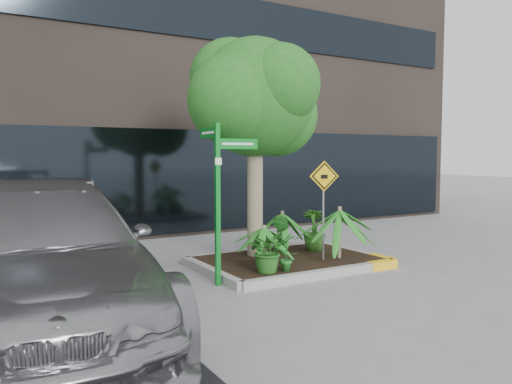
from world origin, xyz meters
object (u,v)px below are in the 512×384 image
parked_car (38,256)px  street_sign_post (219,186)px  tree (254,98)px  cattle_sign (324,193)px

parked_car → street_sign_post: size_ratio=2.32×
tree → street_sign_post: bearing=-139.5°
street_sign_post → tree: bearing=44.0°
street_sign_post → cattle_sign: size_ratio=1.41×
street_sign_post → cattle_sign: 2.18m
tree → cattle_sign: 2.20m
parked_car → street_sign_post: bearing=18.8°
parked_car → cattle_sign: bearing=13.8°
parked_car → cattle_sign: (4.90, 0.82, 0.51)m
parked_car → cattle_sign: 4.99m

